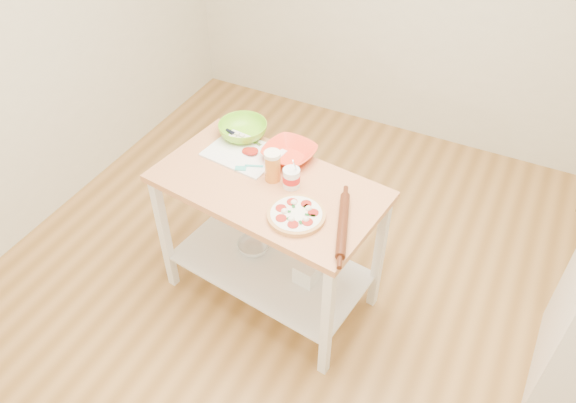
# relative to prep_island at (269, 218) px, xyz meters

# --- Properties ---
(room_shell) EXTENTS (4.04, 4.54, 2.74)m
(room_shell) POSITION_rel_prep_island_xyz_m (0.22, -0.13, 0.70)
(room_shell) COLOR #AE7C40
(room_shell) RESTS_ON ground
(prep_island) EXTENTS (1.30, 0.82, 0.90)m
(prep_island) POSITION_rel_prep_island_xyz_m (0.00, 0.00, 0.00)
(prep_island) COLOR tan
(prep_island) RESTS_ON ground
(pizza) EXTENTS (0.29, 0.29, 0.05)m
(pizza) POSITION_rel_prep_island_xyz_m (0.25, -0.16, 0.27)
(pizza) COLOR tan
(pizza) RESTS_ON prep_island
(cutting_board) EXTENTS (0.43, 0.34, 0.04)m
(cutting_board) POSITION_rel_prep_island_xyz_m (-0.25, 0.17, 0.26)
(cutting_board) COLOR white
(cutting_board) RESTS_ON prep_island
(spatula) EXTENTS (0.14, 0.10, 0.01)m
(spatula) POSITION_rel_prep_island_xyz_m (-0.15, 0.06, 0.27)
(spatula) COLOR #3EB6AE
(spatula) RESTS_ON cutting_board
(knife) EXTENTS (0.27, 0.06, 0.01)m
(knife) POSITION_rel_prep_island_xyz_m (-0.36, 0.29, 0.27)
(knife) COLOR silver
(knife) RESTS_ON cutting_board
(orange_bowl) EXTENTS (0.31, 0.31, 0.07)m
(orange_bowl) POSITION_rel_prep_island_xyz_m (0.00, 0.25, 0.28)
(orange_bowl) COLOR #FF4729
(orange_bowl) RESTS_ON prep_island
(green_bowl) EXTENTS (0.32, 0.32, 0.09)m
(green_bowl) POSITION_rel_prep_island_xyz_m (-0.33, 0.32, 0.29)
(green_bowl) COLOR #78CA21
(green_bowl) RESTS_ON prep_island
(beer_pint) EXTENTS (0.09, 0.09, 0.18)m
(beer_pint) POSITION_rel_prep_island_xyz_m (0.01, 0.05, 0.34)
(beer_pint) COLOR orange
(beer_pint) RESTS_ON prep_island
(yogurt_tub) EXTENTS (0.09, 0.09, 0.20)m
(yogurt_tub) POSITION_rel_prep_island_xyz_m (0.12, 0.04, 0.30)
(yogurt_tub) COLOR white
(yogurt_tub) RESTS_ON prep_island
(rolling_pin) EXTENTS (0.18, 0.42, 0.05)m
(rolling_pin) POSITION_rel_prep_island_xyz_m (0.48, -0.14, 0.27)
(rolling_pin) COLOR #512412
(rolling_pin) RESTS_ON prep_island
(shelf_glass_bowl) EXTENTS (0.22, 0.22, 0.06)m
(shelf_glass_bowl) POSITION_rel_prep_island_xyz_m (-0.15, 0.06, -0.36)
(shelf_glass_bowl) COLOR silver
(shelf_glass_bowl) RESTS_ON prep_island
(shelf_bin) EXTENTS (0.14, 0.14, 0.13)m
(shelf_bin) POSITION_rel_prep_island_xyz_m (0.25, -0.01, -0.33)
(shelf_bin) COLOR white
(shelf_bin) RESTS_ON prep_island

